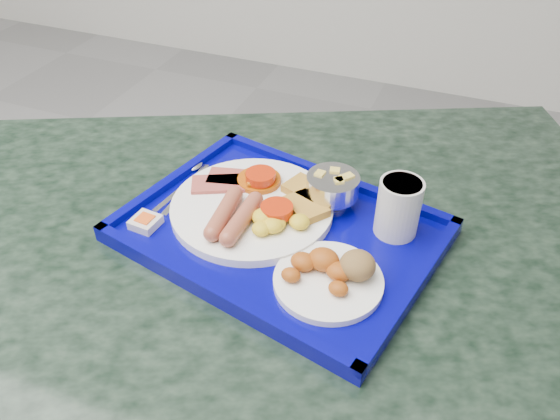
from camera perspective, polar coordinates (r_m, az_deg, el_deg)
name	(u,v)px	position (r m, az deg, el deg)	size (l,w,h in m)	color
table	(268,325)	(1.04, -1.28, -11.96)	(1.54, 1.33, 0.81)	slate
tray	(280,232)	(0.90, 0.00, -2.30)	(0.55, 0.46, 0.03)	#03027F
main_plate	(256,206)	(0.92, -2.49, 0.41)	(0.28, 0.28, 0.04)	white
bread_plate	(332,274)	(0.80, 5.48, -6.66)	(0.16, 0.16, 0.05)	white
fruit_bowl	(333,186)	(0.92, 5.54, 2.48)	(0.09, 0.09, 0.06)	silver
juice_cup	(399,206)	(0.88, 12.30, 0.41)	(0.07, 0.07, 0.10)	silver
spoon	(190,172)	(1.03, -9.39, 3.93)	(0.04, 0.17, 0.01)	silver
knife	(186,189)	(0.99, -9.76, 2.18)	(0.01, 0.16, 0.00)	silver
jam_packet	(145,222)	(0.92, -13.88, -1.23)	(0.05, 0.05, 0.02)	silver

